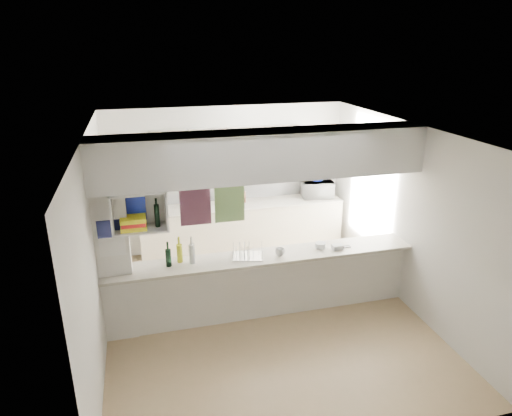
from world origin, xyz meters
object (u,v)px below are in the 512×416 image
object	(u,v)px
microwave	(317,189)
dish_rack	(247,251)
wine_bottles	(180,254)
bowl	(317,179)

from	to	relation	value
microwave	dish_rack	xyz separation A→B (m)	(-1.83, -2.09, -0.07)
dish_rack	microwave	bearing A→B (deg)	62.65
microwave	wine_bottles	world-z (taller)	wine_bottles
microwave	dish_rack	bearing A→B (deg)	55.81
microwave	bowl	size ratio (longest dim) A/B	2.03
microwave	dish_rack	world-z (taller)	microwave
bowl	dish_rack	xyz separation A→B (m)	(-1.82, -2.11, -0.25)
microwave	bowl	distance (m)	0.19
bowl	wine_bottles	bearing A→B (deg)	-142.28
bowl	wine_bottles	xyz separation A→B (m)	(-2.70, -2.09, -0.21)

